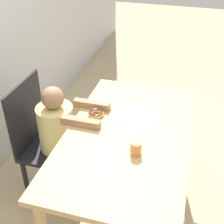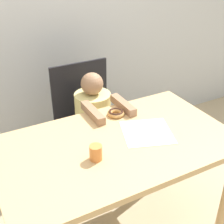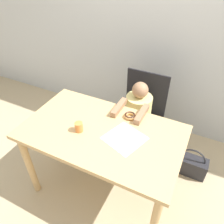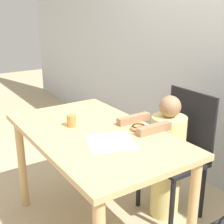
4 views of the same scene
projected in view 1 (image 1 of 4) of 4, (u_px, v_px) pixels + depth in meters
ground_plane at (125, 217)px, 2.31m from camera, size 12.00×12.00×0.00m
dining_table at (128, 148)px, 1.95m from camera, size 1.28×0.76×0.77m
chair at (44, 140)px, 2.28m from camera, size 0.44×0.37×0.95m
child_figure at (59, 145)px, 2.26m from camera, size 0.26×0.49×0.95m
donut at (96, 114)px, 2.04m from camera, size 0.10×0.10×0.03m
napkin at (135, 116)px, 2.04m from camera, size 0.34×0.34×0.00m
handbag at (87, 134)px, 2.96m from camera, size 0.33×0.15×0.34m
cup at (136, 148)px, 1.72m from camera, size 0.06×0.06×0.08m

